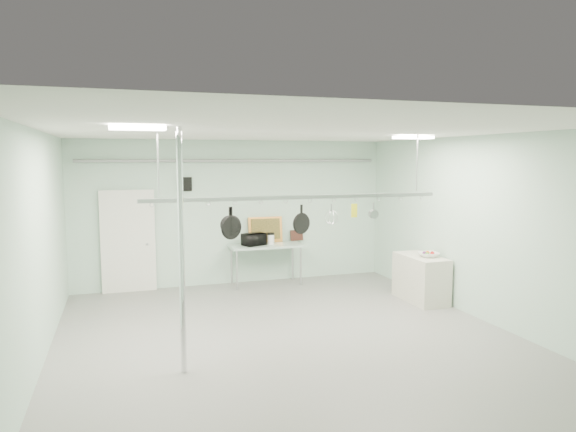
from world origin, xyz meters
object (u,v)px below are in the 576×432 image
object	(u,v)px
microwave	(254,239)
skillet_left	(231,223)
skillet_right	(301,219)
chrome_pole	(181,252)
prep_table	(266,248)
skillet_mid	(230,220)
side_cabinet	(421,278)
pot_rack	(298,195)
coffee_canister	(271,239)
fruit_bowl	(429,255)

from	to	relation	value
microwave	skillet_left	distance (m)	3.58
skillet_left	skillet_right	size ratio (longest dim) A/B	1.04
chrome_pole	prep_table	distance (m)	4.85
chrome_pole	skillet_mid	size ratio (longest dim) A/B	7.81
side_cabinet	skillet_left	xyz separation A→B (m)	(-4.01, -1.10, 1.39)
microwave	pot_rack	bearing A→B (deg)	64.35
skillet_mid	skillet_left	bearing A→B (deg)	11.17
chrome_pole	microwave	size ratio (longest dim) A/B	6.70
skillet_mid	side_cabinet	bearing A→B (deg)	26.44
microwave	skillet_right	xyz separation A→B (m)	(-0.07, -3.28, 0.81)
pot_rack	skillet_right	size ratio (longest dim) A/B	10.28
skillet_left	skillet_mid	distance (m)	0.04
prep_table	skillet_right	bearing A→B (deg)	-95.96
coffee_canister	skillet_right	bearing A→B (deg)	-97.91
coffee_canister	skillet_right	size ratio (longest dim) A/B	0.47
fruit_bowl	skillet_right	size ratio (longest dim) A/B	0.82
prep_table	side_cabinet	xyz separation A→B (m)	(2.55, -2.20, -0.38)
side_cabinet	pot_rack	size ratio (longest dim) A/B	0.25
prep_table	microwave	size ratio (longest dim) A/B	3.35
coffee_canister	skillet_left	distance (m)	3.75
side_cabinet	microwave	xyz separation A→B (m)	(-2.83, 2.18, 0.59)
pot_rack	skillet_left	xyz separation A→B (m)	(-1.06, 0.00, -0.39)
chrome_pole	fruit_bowl	xyz separation A→B (m)	(4.91, 1.85, -0.65)
pot_rack	side_cabinet	bearing A→B (deg)	20.45
chrome_pole	side_cabinet	world-z (taller)	chrome_pole
chrome_pole	fruit_bowl	size ratio (longest dim) A/B	8.35
coffee_canister	skillet_right	world-z (taller)	skillet_right
chrome_pole	fruit_bowl	world-z (taller)	chrome_pole
chrome_pole	coffee_canister	world-z (taller)	chrome_pole
pot_rack	skillet_right	world-z (taller)	pot_rack
prep_table	skillet_right	xyz separation A→B (m)	(-0.34, -3.30, 1.02)
side_cabinet	prep_table	bearing A→B (deg)	139.21
fruit_bowl	skillet_mid	world-z (taller)	skillet_mid
pot_rack	skillet_left	bearing A→B (deg)	180.00
skillet_mid	pot_rack	bearing A→B (deg)	11.17
prep_table	coffee_canister	xyz separation A→B (m)	(0.11, -0.00, 0.18)
prep_table	skillet_left	xyz separation A→B (m)	(-1.46, -3.30, 1.01)
side_cabinet	fruit_bowl	size ratio (longest dim) A/B	3.13
side_cabinet	fruit_bowl	world-z (taller)	fruit_bowl
chrome_pole	prep_table	size ratio (longest dim) A/B	2.00
prep_table	skillet_right	world-z (taller)	skillet_right
side_cabinet	skillet_right	size ratio (longest dim) A/B	2.57
prep_table	pot_rack	xyz separation A→B (m)	(-0.40, -3.30, 1.40)
microwave	skillet_left	size ratio (longest dim) A/B	0.99
skillet_mid	chrome_pole	bearing A→B (deg)	-121.28
side_cabinet	skillet_right	world-z (taller)	skillet_right
chrome_pole	skillet_right	size ratio (longest dim) A/B	6.85
microwave	side_cabinet	bearing A→B (deg)	118.85
prep_table	fruit_bowl	xyz separation A→B (m)	(2.61, -2.35, 0.11)
prep_table	coffee_canister	world-z (taller)	coffee_canister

